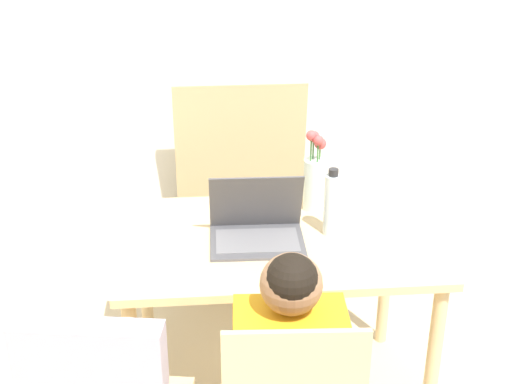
{
  "coord_description": "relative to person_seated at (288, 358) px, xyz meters",
  "views": [
    {
      "loc": [
        -0.32,
        -0.91,
        1.97
      ],
      "look_at": [
        -0.12,
        1.39,
        0.91
      ],
      "focal_mm": 50.0,
      "sensor_mm": 36.0,
      "label": 1
    }
  ],
  "objects": [
    {
      "name": "water_bottle",
      "position": [
        0.23,
        0.61,
        0.2
      ],
      "size": [
        0.06,
        0.06,
        0.26
      ],
      "color": "silver",
      "rests_on": "dining_table"
    },
    {
      "name": "wall_back",
      "position": [
        0.08,
        1.44,
        0.61
      ],
      "size": [
        6.4,
        0.05,
        2.5
      ],
      "color": "white",
      "rests_on": "ground_plane"
    },
    {
      "name": "cardboard_panel",
      "position": [
        -0.06,
        1.3,
        -0.08
      ],
      "size": [
        0.58,
        0.17,
        1.13
      ],
      "color": "tan",
      "rests_on": "ground_plane"
    },
    {
      "name": "flower_vase",
      "position": [
        0.21,
        0.82,
        0.22
      ],
      "size": [
        0.09,
        0.09,
        0.33
      ],
      "color": "silver",
      "rests_on": "dining_table"
    },
    {
      "name": "laptop",
      "position": [
        -0.04,
        0.59,
        0.14
      ],
      "size": [
        0.34,
        0.27,
        0.25
      ],
      "rotation": [
        0.0,
        0.0,
        -0.03
      ],
      "color": "#4C4C51",
      "rests_on": "dining_table"
    },
    {
      "name": "dining_table",
      "position": [
        0.03,
        0.59,
        -0.01
      ],
      "size": [
        1.14,
        0.75,
        0.73
      ],
      "color": "#D6B784",
      "rests_on": "ground_plane"
    },
    {
      "name": "person_seated",
      "position": [
        0.0,
        0.0,
        0.0
      ],
      "size": [
        0.34,
        0.44,
        1.03
      ],
      "rotation": [
        0.0,
        0.0,
        3.09
      ],
      "color": "orange",
      "rests_on": "ground_plane"
    }
  ]
}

